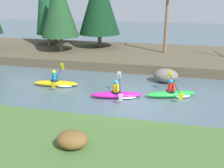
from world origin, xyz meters
TOP-DOWN VIEW (x-y plane):
  - ground_plane at (0.00, 0.00)m, footprint 90.00×90.00m
  - riverbank_far at (0.00, 9.83)m, footprint 44.00×8.99m
  - conifer_tree_left at (-10.25, 12.46)m, footprint 3.66×3.66m
  - conifer_tree_centre at (-7.96, 8.77)m, footprint 3.17×3.17m
  - conifer_tree_mid_right at (-5.24, 11.36)m, footprint 3.76×3.76m
  - bare_tree_upstream at (0.85, 10.11)m, footprint 3.58×3.54m
  - shrub_clump_second at (-1.24, -5.47)m, footprint 1.00×0.83m
  - kayaker_lead at (1.73, 1.45)m, footprint 2.74×2.00m
  - kayaker_middle at (-1.08, 0.63)m, footprint 2.78×2.04m
  - kayaker_trailing at (-5.09, 1.65)m, footprint 2.80×2.07m
  - boulder_midstream at (1.20, 3.98)m, footprint 1.54×1.21m

SIDE VIEW (x-z plane):
  - ground_plane at x=0.00m, z-range 0.00..0.00m
  - kayaker_lead at x=1.73m, z-range -0.40..0.80m
  - kayaker_middle at x=-1.08m, z-range -0.40..0.80m
  - kayaker_trailing at x=-5.09m, z-range -0.40..0.80m
  - riverbank_far at x=0.00m, z-range 0.00..0.66m
  - boulder_midstream at x=1.20m, z-range 0.00..0.87m
  - shrub_clump_second at x=-1.24m, z-range 0.67..1.21m
  - bare_tree_upstream at x=0.85m, z-range 0.47..6.97m
  - conifer_tree_centre at x=-7.96m, z-range 1.26..7.46m
  - conifer_tree_left at x=-10.25m, z-range 1.14..7.92m
  - conifer_tree_mid_right at x=-5.24m, z-range 1.25..8.23m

